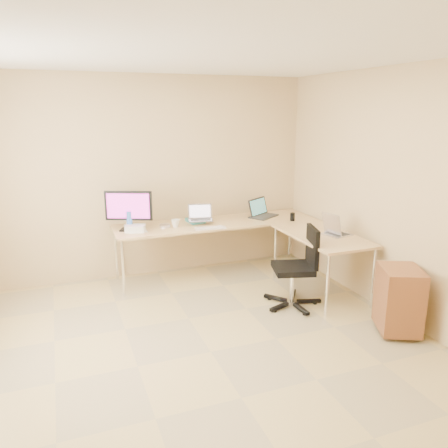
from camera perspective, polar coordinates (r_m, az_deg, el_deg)
name	(u,v)px	position (r m, az deg, el deg)	size (l,w,h in m)	color
floor	(211,352)	(4.24, -1.72, -16.15)	(4.50, 4.50, 0.00)	tan
ceiling	(208,51)	(3.67, -2.05, 21.40)	(4.50, 4.50, 0.00)	white
wall_back	(153,178)	(5.88, -9.09, 5.93)	(4.50, 4.50, 0.00)	tan
wall_front	(400,339)	(1.89, 21.73, -13.63)	(4.50, 4.50, 0.00)	tan
wall_right	(406,197)	(4.84, 22.40, 3.18)	(4.50, 4.50, 0.00)	tan
desk_main	(216,248)	(5.91, -1.01, -3.17)	(2.65, 0.70, 0.73)	tan
desk_return	(320,263)	(5.48, 12.31, -4.96)	(0.70, 1.30, 0.73)	tan
monitor	(129,211)	(5.48, -12.17, 1.70)	(0.57, 0.18, 0.49)	black
book_stack	(195,221)	(5.81, -3.71, 0.45)	(0.19, 0.26, 0.04)	teal
laptop_center	(200,213)	(5.70, -3.06, 1.45)	(0.31, 0.24, 0.20)	#9C9DB0
laptop_black	(264,208)	(6.09, 5.15, 2.09)	(0.40, 0.30, 0.25)	black
keyboard	(210,228)	(5.48, -1.77, -0.53)	(0.39, 0.11, 0.02)	silver
mouse	(220,227)	(5.51, -0.56, -0.33)	(0.10, 0.06, 0.03)	silver
mug	(176,223)	(5.58, -6.26, 0.10)	(0.10, 0.10, 0.10)	white
cd_stack	(165,226)	(5.61, -7.62, -0.21)	(0.14, 0.14, 0.03)	silver
water_bottle	(129,221)	(5.50, -12.09, 0.42)	(0.07, 0.07, 0.24)	#3B68BE
papers	(137,230)	(5.53, -11.20, -0.72)	(0.22, 0.32, 0.01)	silver
white_box	(135,228)	(5.45, -11.36, -0.54)	(0.23, 0.17, 0.08)	silver
desk_fan	(127,217)	(5.70, -12.43, 0.92)	(0.19, 0.19, 0.24)	white
black_cup	(292,217)	(5.93, 8.81, 0.92)	(0.06, 0.06, 0.11)	black
laptop_return	(338,226)	(5.35, 14.45, -0.22)	(0.26, 0.33, 0.22)	silver
office_chair	(293,263)	(5.00, 8.88, -5.04)	(0.55, 0.55, 0.92)	black
cabinet	(399,299)	(4.72, 21.62, -8.98)	(0.37, 0.46, 0.63)	#A9693B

